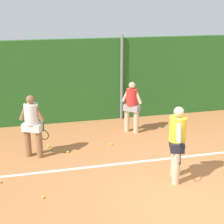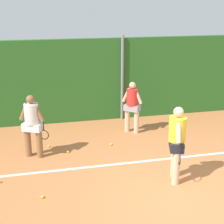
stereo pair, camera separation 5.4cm
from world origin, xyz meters
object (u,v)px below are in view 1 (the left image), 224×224
Objects in this scene: player_foreground_near at (177,140)px; player_midcourt at (32,123)px; player_backcourt_far at (132,104)px; tennis_ball_7 at (0,182)px; tennis_ball_6 at (111,144)px; tennis_ball_8 at (68,152)px; tennis_ball_0 at (43,197)px; tennis_ball_3 at (49,146)px.

player_foreground_near is 1.05× the size of player_midcourt.
player_backcourt_far is (3.15, 1.17, -0.04)m from player_midcourt.
player_foreground_near reaches higher than player_midcourt.
tennis_ball_7 is (-3.99, -2.47, -0.92)m from player_backcourt_far.
player_backcourt_far reaches higher than tennis_ball_6.
tennis_ball_6 and tennis_ball_8 have the same top height.
player_midcourt is at bearing -173.46° from tennis_ball_6.
tennis_ball_0 is (0.13, -2.20, -0.96)m from player_midcourt.
tennis_ball_8 is (-2.23, -1.17, -0.92)m from player_backcourt_far.
player_backcourt_far is at bearing 27.63° from tennis_ball_8.
tennis_ball_8 is (0.92, 0.00, -0.96)m from player_midcourt.
player_backcourt_far is at bearing 31.73° from tennis_ball_7.
tennis_ball_6 is (-1.03, 2.37, -1.01)m from player_foreground_near.
tennis_ball_3 and tennis_ball_8 have the same top height.
tennis_ball_0 is at bearing -43.11° from tennis_ball_7.
player_backcourt_far is at bearing 13.02° from tennis_ball_3.
player_midcourt is 1.05× the size of player_backcourt_far.
player_foreground_near reaches higher than tennis_ball_0.
player_backcourt_far is 25.58× the size of tennis_ball_7.
player_backcourt_far is (-0.13, 3.28, -0.09)m from player_foreground_near.
tennis_ball_0 and tennis_ball_3 have the same top height.
player_midcourt is at bearing -127.45° from tennis_ball_3.
tennis_ball_3 is at bearing 52.37° from player_backcourt_far.
tennis_ball_8 is (0.51, -0.53, 0.00)m from tennis_ball_3.
tennis_ball_0 is at bearing -59.88° from player_midcourt.
tennis_ball_3 is at bearing 55.72° from tennis_ball_7.
tennis_ball_3 is 1.00× the size of tennis_ball_7.
tennis_ball_6 is 1.35m from tennis_ball_8.
tennis_ball_7 is at bearing 71.07° from player_backcourt_far.
player_foreground_near is 2.77m from tennis_ball_6.
tennis_ball_3 is 1.00× the size of tennis_ball_6.
tennis_ball_3 and tennis_ball_6 have the same top height.
player_foreground_near is at bearing -6.00° from player_midcourt.
tennis_ball_8 is at bearing 66.98° from player_backcourt_far.
player_foreground_near reaches higher than player_backcourt_far.
player_foreground_near is 4.03m from tennis_ball_3.
player_foreground_near is at bearing -41.91° from tennis_ball_8.
tennis_ball_8 is at bearing 27.02° from player_midcourt.
tennis_ball_6 is at bearing 26.73° from tennis_ball_7.
tennis_ball_8 is at bearing 70.20° from tennis_ball_0.
player_midcourt is 1.17m from tennis_ball_3.
tennis_ball_0 is at bearing -109.80° from tennis_ball_8.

